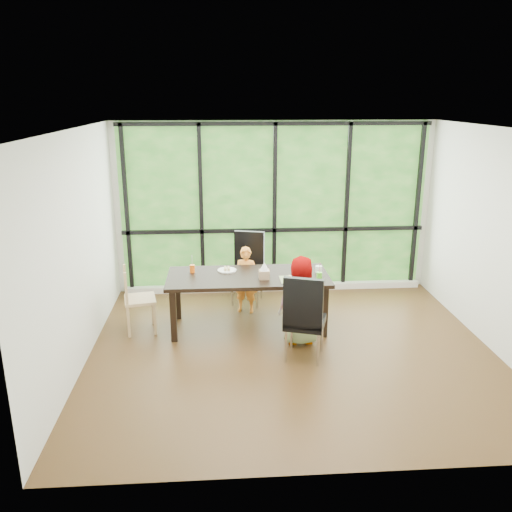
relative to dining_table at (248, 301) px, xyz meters
name	(u,v)px	position (x,y,z in m)	size (l,w,h in m)	color
ground	(292,350)	(0.50, -0.74, -0.38)	(5.00, 5.00, 0.00)	black
back_wall	(274,208)	(0.50, 1.51, 0.98)	(5.00, 5.00, 0.00)	silver
foliage_backdrop	(274,208)	(0.50, 1.49, 0.98)	(4.80, 0.02, 2.65)	#1D4A18
window_mullions	(275,209)	(0.50, 1.45, 0.98)	(4.80, 0.06, 2.65)	black
window_sill	(274,287)	(0.50, 1.41, -0.33)	(4.80, 0.12, 0.10)	silver
dining_table	(248,301)	(0.00, 0.00, 0.00)	(2.16, 0.93, 0.75)	black
chair_window_leather	(247,269)	(0.03, 0.90, 0.17)	(0.46, 0.46, 1.08)	black
chair_interior_leather	(305,316)	(0.63, -0.91, 0.17)	(0.46, 0.46, 1.08)	black
chair_end_beech	(140,299)	(-1.45, -0.01, 0.08)	(0.42, 0.40, 0.90)	tan
child_toddler	(246,280)	(0.00, 0.56, 0.11)	(0.36, 0.23, 0.98)	orange
child_older	(301,301)	(0.64, -0.52, 0.20)	(0.56, 0.37, 1.15)	slate
placemat	(295,279)	(0.61, -0.21, 0.38)	(0.40, 0.30, 0.01)	tan
plate_far	(227,270)	(-0.28, 0.21, 0.38)	(0.26, 0.26, 0.02)	white
plate_near	(294,279)	(0.59, -0.23, 0.38)	(0.26, 0.26, 0.02)	white
orange_cup	(192,269)	(-0.75, 0.17, 0.43)	(0.07, 0.07, 0.11)	#FF640F
green_cup	(319,277)	(0.91, -0.28, 0.43)	(0.07, 0.07, 0.12)	#52D125
white_mug	(319,269)	(0.97, 0.06, 0.42)	(0.09, 0.09, 0.09)	white
tissue_box	(264,274)	(0.20, -0.14, 0.43)	(0.14, 0.14, 0.12)	tan
crepe_rolls_far	(227,268)	(-0.28, 0.21, 0.41)	(0.10, 0.12, 0.04)	tan
crepe_rolls_near	(294,278)	(0.59, -0.23, 0.41)	(0.15, 0.12, 0.04)	tan
straw_white	(192,262)	(-0.75, 0.17, 0.52)	(0.01, 0.01, 0.20)	white
straw_pink	(320,269)	(0.91, -0.28, 0.53)	(0.01, 0.01, 0.20)	pink
tissue	(264,266)	(0.20, -0.14, 0.55)	(0.12, 0.12, 0.11)	white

